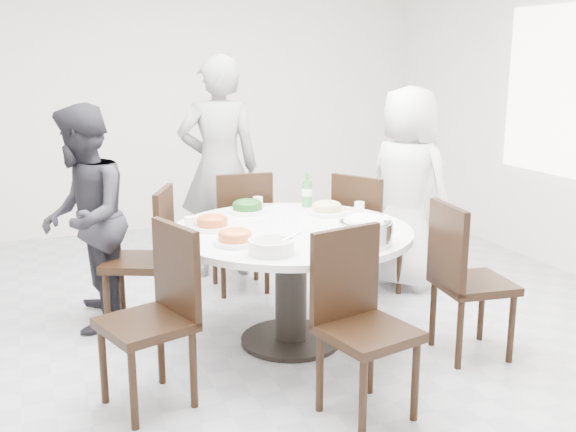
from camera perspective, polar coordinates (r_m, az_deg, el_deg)
name	(u,v)px	position (r m, az deg, el deg)	size (l,w,h in m)	color
floor	(236,334)	(4.53, -4.39, -9.90)	(6.00, 6.00, 0.01)	#A7A7AC
wall_back	(146,95)	(7.09, -11.97, 10.01)	(6.00, 0.01, 2.80)	white
dining_table	(291,286)	(4.26, 0.25, -5.97)	(1.50, 1.50, 0.75)	white
chair_ne	(369,235)	(5.10, 6.91, -1.62)	(0.42, 0.42, 0.95)	black
chair_n	(240,230)	(5.21, -4.11, -1.22)	(0.42, 0.42, 0.95)	black
chair_nw	(138,259)	(4.59, -12.61, -3.55)	(0.42, 0.42, 0.95)	black
chair_sw	(146,320)	(3.56, -11.97, -8.61)	(0.42, 0.42, 0.95)	black
chair_s	(368,328)	(3.41, 6.82, -9.42)	(0.42, 0.42, 0.95)	black
chair_se	(474,280)	(4.22, 15.46, -5.25)	(0.42, 0.42, 0.95)	black
diner_right	(407,189)	(5.30, 10.07, 2.30)	(0.77, 0.50, 1.57)	silver
diner_middle	(219,168)	(5.51, -5.85, 4.09)	(0.66, 0.43, 1.80)	black
diner_left	(84,218)	(4.62, -16.91, -0.20)	(0.73, 0.57, 1.50)	black
dish_greens	(248,208)	(4.57, -3.45, 0.68)	(0.26, 0.26, 0.07)	white
dish_pale	(327,209)	(4.53, 3.30, 0.56)	(0.25, 0.25, 0.07)	white
dish_orange	(212,224)	(4.16, -6.44, -0.68)	(0.24, 0.24, 0.07)	white
dish_redbrown	(369,224)	(4.16, 6.85, -0.64)	(0.29, 0.29, 0.07)	white
dish_tofu	(235,239)	(3.81, -4.50, -1.95)	(0.25, 0.25, 0.06)	white
rice_bowl	(366,233)	(3.83, 6.59, -1.43)	(0.30, 0.30, 0.13)	silver
soup_bowl	(271,246)	(3.63, -1.43, -2.59)	(0.25, 0.25, 0.08)	white
beverage_bottle	(307,190)	(4.73, 1.63, 2.24)	(0.07, 0.07, 0.24)	#33803A
tea_cups	(262,202)	(4.73, -2.20, 1.22)	(0.07, 0.07, 0.08)	white
chopsticks	(259,206)	(4.76, -2.46, 0.88)	(0.24, 0.04, 0.01)	tan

